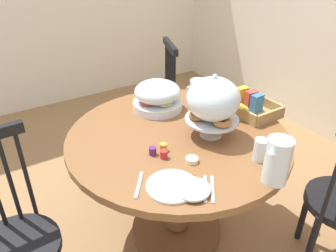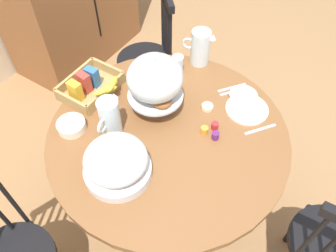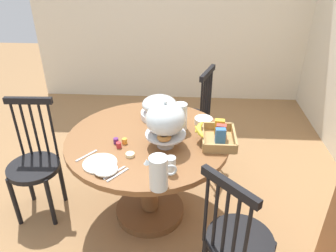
{
  "view_description": "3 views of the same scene",
  "coord_description": "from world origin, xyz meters",
  "px_view_note": "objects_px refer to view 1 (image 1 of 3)",
  "views": [
    {
      "loc": [
        1.17,
        -0.88,
        1.66
      ],
      "look_at": [
        -0.18,
        -0.02,
        0.74
      ],
      "focal_mm": 35.36,
      "sensor_mm": 36.0,
      "label": 1
    },
    {
      "loc": [
        -0.93,
        -0.57,
        2.04
      ],
      "look_at": [
        -0.08,
        -0.02,
        0.79
      ],
      "focal_mm": 36.04,
      "sensor_mm": 36.0,
      "label": 2
    },
    {
      "loc": [
        1.94,
        0.25,
        2.0
      ],
      "look_at": [
        -0.08,
        0.13,
        0.84
      ],
      "focal_mm": 35.17,
      "sensor_mm": 36.0,
      "label": 3
    }
  ],
  "objects_px": {
    "cereal_basket": "(249,105)",
    "orange_juice_pitcher": "(198,98)",
    "fruit_platter_covered": "(158,96)",
    "china_plate_small": "(192,189)",
    "pastry_stand_with_dome": "(213,101)",
    "windsor_chair_by_cabinet": "(14,245)",
    "milk_pitcher": "(277,163)",
    "drinking_glass": "(260,150)",
    "windsor_chair_near_window": "(154,108)",
    "butter_dish": "(192,160)",
    "china_plate_large": "(172,186)",
    "cereal_bowl": "(211,97)",
    "dining_table": "(177,166)"
  },
  "relations": [
    {
      "from": "cereal_basket",
      "to": "orange_juice_pitcher",
      "type": "bearing_deg",
      "value": -120.58
    },
    {
      "from": "fruit_platter_covered",
      "to": "china_plate_small",
      "type": "height_order",
      "value": "fruit_platter_covered"
    },
    {
      "from": "fruit_platter_covered",
      "to": "pastry_stand_with_dome",
      "type": "bearing_deg",
      "value": 10.53
    },
    {
      "from": "windsor_chair_by_cabinet",
      "to": "milk_pitcher",
      "type": "relative_size",
      "value": 4.68
    },
    {
      "from": "pastry_stand_with_dome",
      "to": "drinking_glass",
      "type": "distance_m",
      "value": 0.33
    },
    {
      "from": "cereal_basket",
      "to": "china_plate_small",
      "type": "bearing_deg",
      "value": -60.42
    },
    {
      "from": "windsor_chair_near_window",
      "to": "cereal_basket",
      "type": "relative_size",
      "value": 3.09
    },
    {
      "from": "windsor_chair_near_window",
      "to": "butter_dish",
      "type": "xyz_separation_m",
      "value": [
        1.07,
        -0.42,
        0.3
      ]
    },
    {
      "from": "china_plate_small",
      "to": "windsor_chair_by_cabinet",
      "type": "bearing_deg",
      "value": -120.63
    },
    {
      "from": "china_plate_small",
      "to": "china_plate_large",
      "type": "bearing_deg",
      "value": -143.02
    },
    {
      "from": "china_plate_large",
      "to": "drinking_glass",
      "type": "xyz_separation_m",
      "value": [
        0.06,
        0.46,
        0.05
      ]
    },
    {
      "from": "windsor_chair_near_window",
      "to": "orange_juice_pitcher",
      "type": "height_order",
      "value": "windsor_chair_near_window"
    },
    {
      "from": "pastry_stand_with_dome",
      "to": "butter_dish",
      "type": "bearing_deg",
      "value": -58.12
    },
    {
      "from": "pastry_stand_with_dome",
      "to": "china_plate_large",
      "type": "bearing_deg",
      "value": -59.1
    },
    {
      "from": "windsor_chair_by_cabinet",
      "to": "orange_juice_pitcher",
      "type": "bearing_deg",
      "value": 97.65
    },
    {
      "from": "china_plate_small",
      "to": "butter_dish",
      "type": "distance_m",
      "value": 0.21
    },
    {
      "from": "china_plate_large",
      "to": "cereal_bowl",
      "type": "relative_size",
      "value": 1.57
    },
    {
      "from": "fruit_platter_covered",
      "to": "orange_juice_pitcher",
      "type": "relative_size",
      "value": 1.44
    },
    {
      "from": "pastry_stand_with_dome",
      "to": "fruit_platter_covered",
      "type": "xyz_separation_m",
      "value": [
        -0.42,
        -0.08,
        -0.11
      ]
    },
    {
      "from": "fruit_platter_covered",
      "to": "china_plate_large",
      "type": "relative_size",
      "value": 1.36
    },
    {
      "from": "windsor_chair_near_window",
      "to": "cereal_basket",
      "type": "height_order",
      "value": "windsor_chair_near_window"
    },
    {
      "from": "windsor_chair_near_window",
      "to": "orange_juice_pitcher",
      "type": "relative_size",
      "value": 4.69
    },
    {
      "from": "orange_juice_pitcher",
      "to": "dining_table",
      "type": "bearing_deg",
      "value": -59.03
    },
    {
      "from": "pastry_stand_with_dome",
      "to": "dining_table",
      "type": "bearing_deg",
      "value": -126.47
    },
    {
      "from": "orange_juice_pitcher",
      "to": "china_plate_small",
      "type": "height_order",
      "value": "orange_juice_pitcher"
    },
    {
      "from": "windsor_chair_by_cabinet",
      "to": "orange_juice_pitcher",
      "type": "height_order",
      "value": "windsor_chair_by_cabinet"
    },
    {
      "from": "cereal_bowl",
      "to": "milk_pitcher",
      "type": "bearing_deg",
      "value": -19.83
    },
    {
      "from": "dining_table",
      "to": "windsor_chair_by_cabinet",
      "type": "relative_size",
      "value": 1.22
    },
    {
      "from": "cereal_basket",
      "to": "cereal_bowl",
      "type": "relative_size",
      "value": 2.26
    },
    {
      "from": "windsor_chair_near_window",
      "to": "milk_pitcher",
      "type": "height_order",
      "value": "windsor_chair_near_window"
    },
    {
      "from": "drinking_glass",
      "to": "butter_dish",
      "type": "height_order",
      "value": "drinking_glass"
    },
    {
      "from": "cereal_bowl",
      "to": "drinking_glass",
      "type": "height_order",
      "value": "drinking_glass"
    },
    {
      "from": "pastry_stand_with_dome",
      "to": "orange_juice_pitcher",
      "type": "height_order",
      "value": "pastry_stand_with_dome"
    },
    {
      "from": "windsor_chair_by_cabinet",
      "to": "milk_pitcher",
      "type": "height_order",
      "value": "windsor_chair_by_cabinet"
    },
    {
      "from": "china_plate_large",
      "to": "cereal_bowl",
      "type": "height_order",
      "value": "cereal_bowl"
    },
    {
      "from": "cereal_bowl",
      "to": "butter_dish",
      "type": "relative_size",
      "value": 2.33
    },
    {
      "from": "windsor_chair_by_cabinet",
      "to": "cereal_bowl",
      "type": "relative_size",
      "value": 6.96
    },
    {
      "from": "milk_pitcher",
      "to": "china_plate_small",
      "type": "xyz_separation_m",
      "value": [
        -0.13,
        -0.34,
        -0.08
      ]
    },
    {
      "from": "china_plate_large",
      "to": "butter_dish",
      "type": "xyz_separation_m",
      "value": [
        -0.1,
        0.18,
        0.01
      ]
    },
    {
      "from": "windsor_chair_near_window",
      "to": "cereal_basket",
      "type": "distance_m",
      "value": 0.92
    },
    {
      "from": "milk_pitcher",
      "to": "butter_dish",
      "type": "bearing_deg",
      "value": -144.08
    },
    {
      "from": "windsor_chair_near_window",
      "to": "cereal_bowl",
      "type": "height_order",
      "value": "windsor_chair_near_window"
    },
    {
      "from": "dining_table",
      "to": "windsor_chair_near_window",
      "type": "relative_size",
      "value": 1.22
    },
    {
      "from": "pastry_stand_with_dome",
      "to": "fruit_platter_covered",
      "type": "height_order",
      "value": "pastry_stand_with_dome"
    },
    {
      "from": "fruit_platter_covered",
      "to": "drinking_glass",
      "type": "bearing_deg",
      "value": 10.27
    },
    {
      "from": "cereal_basket",
      "to": "butter_dish",
      "type": "relative_size",
      "value": 5.27
    },
    {
      "from": "windsor_chair_by_cabinet",
      "to": "china_plate_small",
      "type": "bearing_deg",
      "value": 59.37
    },
    {
      "from": "windsor_chair_near_window",
      "to": "china_plate_large",
      "type": "height_order",
      "value": "windsor_chair_near_window"
    },
    {
      "from": "windsor_chair_by_cabinet",
      "to": "fruit_platter_covered",
      "type": "relative_size",
      "value": 3.25
    },
    {
      "from": "drinking_glass",
      "to": "china_plate_large",
      "type": "bearing_deg",
      "value": -96.92
    }
  ]
}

